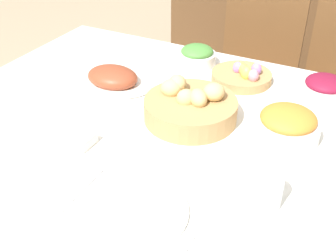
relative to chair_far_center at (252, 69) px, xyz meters
name	(u,v)px	position (x,y,z in m)	size (l,w,h in m)	color
dining_table	(176,204)	(0.02, -0.94, -0.15)	(1.64, 1.17, 0.73)	silver
chair_far_center	(252,69)	(0.00, 0.00, 0.00)	(0.43, 0.43, 0.96)	brown
sideboard	(266,20)	(-0.19, 0.97, -0.07)	(1.32, 0.44, 0.89)	brown
bread_basket	(190,107)	(0.05, -0.89, 0.26)	(0.30, 0.30, 0.13)	#AD8451
egg_basket	(242,76)	(0.12, -0.57, 0.24)	(0.23, 0.23, 0.08)	#AD8451
ham_platter	(113,78)	(-0.31, -0.81, 0.24)	(0.31, 0.22, 0.08)	white
carrot_bowl	(287,125)	(0.36, -0.87, 0.27)	(0.20, 0.20, 0.10)	white
green_salad_bowl	(197,56)	(-0.10, -0.50, 0.26)	(0.15, 0.15, 0.08)	white
beet_salad_bowl	(325,88)	(0.41, -0.55, 0.26)	(0.17, 0.17, 0.08)	white
dinner_plate	(133,212)	(0.11, -1.35, 0.22)	(0.27, 0.27, 0.01)	white
fork	(80,192)	(-0.05, -1.35, 0.22)	(0.01, 0.20, 0.00)	silver
knife	(194,235)	(0.27, -1.35, 0.22)	(0.01, 0.20, 0.00)	silver
spoon	(206,240)	(0.30, -1.35, 0.22)	(0.01, 0.20, 0.00)	silver
drinking_cup	(266,190)	(0.38, -1.18, 0.27)	(0.08, 0.08, 0.10)	silver
butter_dish	(75,138)	(-0.21, -1.18, 0.23)	(0.12, 0.07, 0.03)	white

